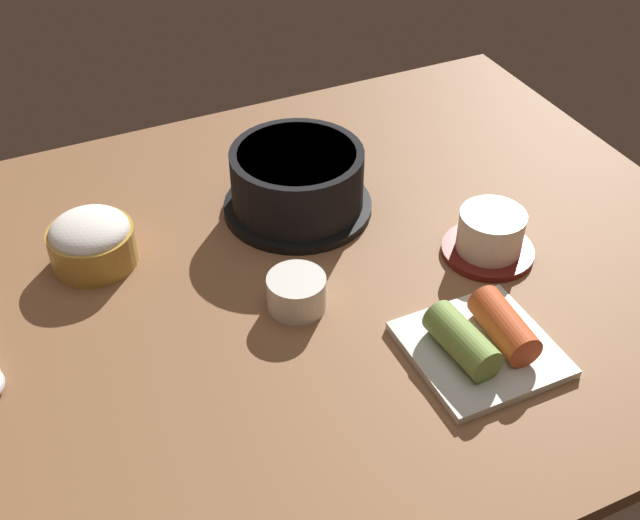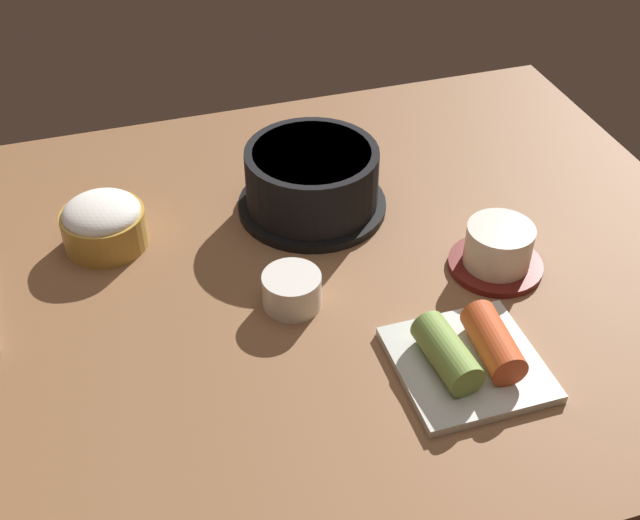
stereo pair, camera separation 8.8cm
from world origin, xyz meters
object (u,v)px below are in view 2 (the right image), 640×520
(kimchi_plate, at_px, (469,355))
(tea_cup_with_saucer, at_px, (498,249))
(banchan_cup_center, at_px, (292,289))
(rice_bowl, at_px, (103,222))
(stone_pot, at_px, (312,180))

(kimchi_plate, bearing_deg, tea_cup_with_saucer, 53.55)
(banchan_cup_center, relative_size, kimchi_plate, 0.45)
(rice_bowl, bearing_deg, kimchi_plate, -43.91)
(rice_bowl, distance_m, banchan_cup_center, 0.24)
(rice_bowl, bearing_deg, tea_cup_with_saucer, -23.00)
(tea_cup_with_saucer, bearing_deg, banchan_cup_center, 177.36)
(stone_pot, relative_size, tea_cup_with_saucer, 1.72)
(stone_pot, height_order, rice_bowl, stone_pot)
(stone_pot, height_order, kimchi_plate, stone_pot)
(rice_bowl, height_order, banchan_cup_center, rice_bowl)
(tea_cup_with_saucer, xyz_separation_m, banchan_cup_center, (-0.23, 0.01, -0.01))
(tea_cup_with_saucer, bearing_deg, stone_pot, 133.80)
(stone_pot, height_order, banchan_cup_center, stone_pot)
(stone_pot, xyz_separation_m, kimchi_plate, (0.07, -0.30, -0.02))
(stone_pot, xyz_separation_m, banchan_cup_center, (-0.07, -0.16, -0.02))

